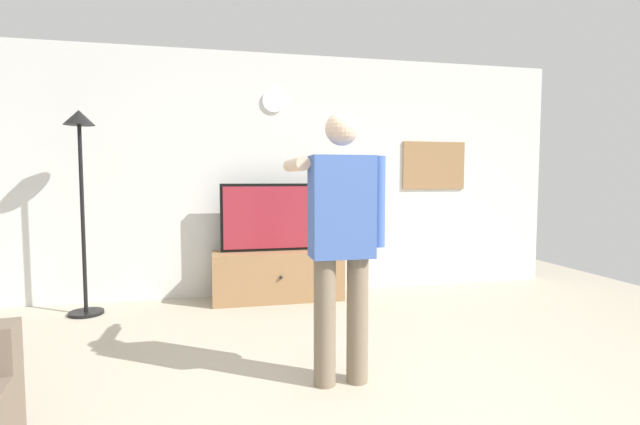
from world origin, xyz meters
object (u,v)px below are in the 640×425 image
(television, at_px, (277,217))
(wall_clock, at_px, (274,101))
(framed_picture, at_px, (434,165))
(floor_lamp, at_px, (81,170))
(person_standing_nearer_lamp, at_px, (341,233))
(tv_stand, at_px, (278,276))

(television, xyz_separation_m, wall_clock, (0.00, 0.24, 1.28))
(wall_clock, height_order, framed_picture, wall_clock)
(floor_lamp, distance_m, person_standing_nearer_lamp, 2.87)
(television, height_order, floor_lamp, floor_lamp)
(tv_stand, bearing_deg, framed_picture, 8.62)
(tv_stand, xyz_separation_m, person_standing_nearer_lamp, (0.13, -2.12, 0.71))
(wall_clock, bearing_deg, television, -90.00)
(wall_clock, distance_m, person_standing_nearer_lamp, 2.70)
(television, relative_size, floor_lamp, 0.62)
(television, height_order, wall_clock, wall_clock)
(television, distance_m, framed_picture, 2.04)
(wall_clock, distance_m, framed_picture, 2.07)
(tv_stand, distance_m, floor_lamp, 2.21)
(tv_stand, height_order, person_standing_nearer_lamp, person_standing_nearer_lamp)
(floor_lamp, xyz_separation_m, person_standing_nearer_lamp, (2.02, -1.99, -0.43))
(tv_stand, relative_size, person_standing_nearer_lamp, 0.80)
(wall_clock, distance_m, floor_lamp, 2.09)
(tv_stand, xyz_separation_m, wall_clock, (0.00, 0.29, 1.91))
(tv_stand, bearing_deg, wall_clock, 90.00)
(framed_picture, xyz_separation_m, floor_lamp, (-3.84, -0.43, -0.07))
(framed_picture, bearing_deg, tv_stand, -171.38)
(framed_picture, xyz_separation_m, person_standing_nearer_lamp, (-1.82, -2.42, -0.50))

